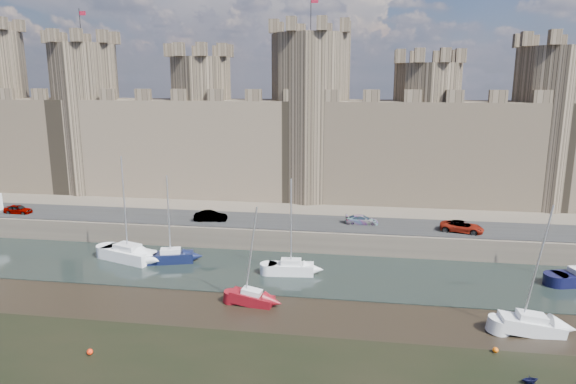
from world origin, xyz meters
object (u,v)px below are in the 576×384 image
car_0 (18,209)px  car_3 (462,227)px  sailboat_0 (128,253)px  sailboat_4 (252,297)px  car_1 (211,216)px  car_2 (362,220)px  sailboat_2 (291,267)px  sailboat_1 (171,256)px  sailboat_5 (531,324)px

car_0 → car_3: 54.87m
sailboat_0 → sailboat_4: sailboat_0 is taller
sailboat_0 → car_1: bearing=68.7°
car_3 → sailboat_0: (-36.28, -8.05, -2.29)m
car_2 → sailboat_2: bearing=145.0°
car_2 → sailboat_1: bearing=112.3°
sailboat_1 → sailboat_0: bearing=165.2°
car_3 → sailboat_0: 37.23m
sailboat_1 → sailboat_2: (13.34, -1.45, 0.03)m
car_3 → sailboat_2: bearing=131.6°
sailboat_1 → sailboat_5: 35.33m
sailboat_1 → sailboat_5: (33.66, -10.72, -0.02)m
car_0 → car_1: (25.49, 0.31, 0.05)m
sailboat_0 → sailboat_5: bearing=3.6°
car_2 → car_3: size_ratio=0.82×
car_0 → sailboat_4: size_ratio=0.39×
car_1 → car_2: 18.24m
sailboat_1 → sailboat_5: bearing=-34.2°
car_1 → car_3: (29.38, -0.11, 0.00)m
sailboat_0 → sailboat_4: size_ratio=1.29×
car_0 → sailboat_1: 24.78m
car_3 → sailboat_2: sailboat_2 is taller
car_1 → car_2: size_ratio=1.03×
sailboat_1 → sailboat_2: 13.42m
car_3 → sailboat_5: sailboat_5 is taller
car_2 → sailboat_4: bearing=150.4°
sailboat_4 → car_2: bearing=69.8°
car_0 → car_2: (43.67, 1.78, -0.04)m
car_0 → sailboat_5: (57.09, -18.43, -2.35)m
car_1 → sailboat_2: 14.91m
car_1 → sailboat_4: sailboat_4 is taller
car_3 → car_2: bearing=96.3°
sailboat_0 → sailboat_2: 18.23m
sailboat_2 → sailboat_4: size_ratio=1.10×
car_1 → sailboat_5: (31.60, -18.73, -2.41)m
car_3 → sailboat_1: size_ratio=0.50×
car_1 → sailboat_1: 8.61m
car_2 → sailboat_2: (-6.90, -10.93, -2.27)m
sailboat_0 → sailboat_1: bearing=20.7°
sailboat_4 → sailboat_1: bearing=147.5°
car_3 → sailboat_1: sailboat_1 is taller
car_1 → sailboat_4: bearing=-159.7°
sailboat_0 → car_3: bearing=31.5°
car_3 → sailboat_0: size_ratio=0.41×
car_2 → sailboat_1: 22.47m
sailboat_5 → sailboat_4: bearing=172.1°
car_3 → sailboat_4: size_ratio=0.53×
sailboat_2 → sailboat_5: 22.33m
sailboat_2 → sailboat_5: sailboat_5 is taller
car_0 → sailboat_1: sailboat_1 is taller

